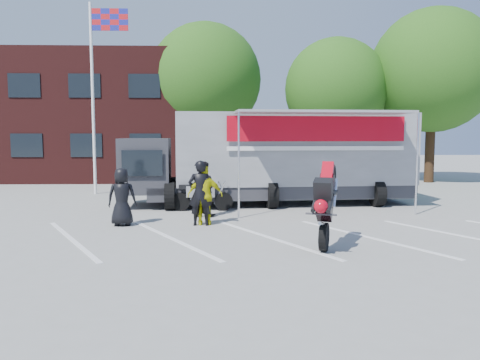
{
  "coord_description": "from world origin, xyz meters",
  "views": [
    {
      "loc": [
        -0.91,
        -10.13,
        2.47
      ],
      "look_at": [
        -0.52,
        2.3,
        1.3
      ],
      "focal_mm": 35.0,
      "sensor_mm": 36.0,
      "label": 1
    }
  ],
  "objects": [
    {
      "name": "spectator_leather_b",
      "position": [
        -1.61,
        2.71,
        0.9
      ],
      "size": [
        0.66,
        0.43,
        1.81
      ],
      "primitive_type": "imported",
      "rotation": [
        0.0,
        0.0,
        3.14
      ],
      "color": "black",
      "rests_on": "ground"
    },
    {
      "name": "transporter_truck",
      "position": [
        1.08,
        6.71,
        0.0
      ],
      "size": [
        10.65,
        5.73,
        3.28
      ],
      "primitive_type": null,
      "rotation": [
        0.0,
        0.0,
        0.08
      ],
      "color": "#93959B",
      "rests_on": "ground"
    },
    {
      "name": "spectator_hivis",
      "position": [
        -1.48,
        2.77,
        0.83
      ],
      "size": [
        0.99,
        0.44,
        1.66
      ],
      "primitive_type": "imported",
      "rotation": [
        0.0,
        0.0,
        3.18
      ],
      "color": "#DCDC0B",
      "rests_on": "ground"
    },
    {
      "name": "office_building",
      "position": [
        -10.0,
        18.0,
        3.5
      ],
      "size": [
        18.0,
        8.0,
        7.0
      ],
      "primitive_type": "cube",
      "color": "#401514",
      "rests_on": "ground"
    },
    {
      "name": "tree_mid",
      "position": [
        5.0,
        15.0,
        4.94
      ],
      "size": [
        5.44,
        5.44,
        7.68
      ],
      "color": "#382314",
      "rests_on": "ground"
    },
    {
      "name": "stunt_bike_rider",
      "position": [
        1.42,
        0.25,
        0.0
      ],
      "size": [
        1.38,
        1.92,
        2.05
      ],
      "primitive_type": null,
      "rotation": [
        0.0,
        0.0,
        -0.36
      ],
      "color": "black",
      "rests_on": "ground"
    },
    {
      "name": "parking_bay_lines",
      "position": [
        0.0,
        1.0,
        0.01
      ],
      "size": [
        18.09,
        13.33,
        0.01
      ],
      "primitive_type": "cube",
      "rotation": [
        0.0,
        0.0,
        0.52
      ],
      "color": "white",
      "rests_on": "ground"
    },
    {
      "name": "spectator_leather_c",
      "position": [
        -1.63,
        4.17,
        0.85
      ],
      "size": [
        0.92,
        0.77,
        1.7
      ],
      "primitive_type": "imported",
      "rotation": [
        0.0,
        0.0,
        2.97
      ],
      "color": "black",
      "rests_on": "ground"
    },
    {
      "name": "tree_left",
      "position": [
        -2.0,
        16.0,
        5.57
      ],
      "size": [
        6.12,
        6.12,
        8.64
      ],
      "color": "#382314",
      "rests_on": "ground"
    },
    {
      "name": "spectator_leather_a",
      "position": [
        -3.77,
        2.73,
        0.8
      ],
      "size": [
        0.82,
        0.56,
        1.61
      ],
      "primitive_type": "imported",
      "rotation": [
        0.0,
        0.0,
        3.2
      ],
      "color": "black",
      "rests_on": "ground"
    },
    {
      "name": "tree_right",
      "position": [
        10.0,
        14.5,
        5.88
      ],
      "size": [
        6.46,
        6.46,
        9.12
      ],
      "color": "#382314",
      "rests_on": "ground"
    },
    {
      "name": "flagpole",
      "position": [
        -6.24,
        10.0,
        5.05
      ],
      "size": [
        1.61,
        0.12,
        8.0
      ],
      "color": "white",
      "rests_on": "ground"
    },
    {
      "name": "ground",
      "position": [
        0.0,
        0.0,
        0.0
      ],
      "size": [
        100.0,
        100.0,
        0.0
      ],
      "primitive_type": "plane",
      "color": "gray",
      "rests_on": "ground"
    },
    {
      "name": "parked_motorcycle",
      "position": [
        -1.68,
        5.24,
        0.0
      ],
      "size": [
        2.07,
        0.7,
        1.08
      ],
      "primitive_type": null,
      "rotation": [
        0.0,
        0.0,
        1.58
      ],
      "color": "#ADADB2",
      "rests_on": "ground"
    }
  ]
}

